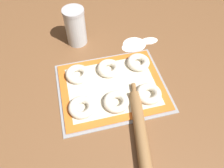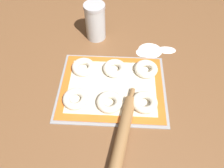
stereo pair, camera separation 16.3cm
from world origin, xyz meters
The scene contains 14 objects.
ground_plane centered at (0.00, 0.00, 0.00)m, with size 2.80×2.80×0.00m, color brown.
baking_tray centered at (0.02, 0.02, 0.00)m, with size 0.45×0.37×0.01m.
baking_mat centered at (0.02, 0.02, 0.01)m, with size 0.43×0.34×0.00m.
bagel_front_left centered at (-0.12, -0.06, 0.03)m, with size 0.10×0.10×0.03m.
bagel_front_center centered at (0.01, -0.07, 0.03)m, with size 0.10×0.10×0.03m.
bagel_front_right centered at (0.15, -0.07, 0.03)m, with size 0.10×0.10×0.03m.
bagel_back_left centered at (-0.11, 0.11, 0.03)m, with size 0.10×0.10×0.03m.
bagel_back_center centered at (0.03, 0.11, 0.03)m, with size 0.10×0.10×0.03m.
bagel_back_right centered at (0.17, 0.11, 0.03)m, with size 0.10×0.10×0.03m.
flour_canister centered at (-0.08, 0.34, 0.09)m, with size 0.10×0.10×0.18m.
rolling_pin centered at (0.06, -0.24, 0.02)m, with size 0.11×0.48×0.04m.
flour_patch_near centered at (0.19, 0.26, 0.00)m, with size 0.12×0.11×0.00m.
flour_patch_far centered at (0.16, 0.24, 0.00)m, with size 0.07×0.06×0.00m.
flour_patch_side centered at (0.28, 0.26, 0.00)m, with size 0.09×0.05×0.00m.
Camera 1 is at (-0.11, -0.52, 0.75)m, focal length 35.00 mm.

